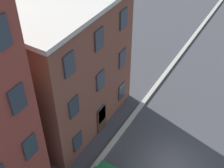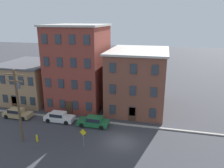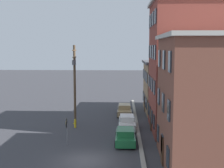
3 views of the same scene
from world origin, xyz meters
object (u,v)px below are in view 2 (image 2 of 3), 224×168
object	(u,v)px
car_white	(59,117)
utility_pole	(18,102)
car_green	(94,121)
caution_sign	(83,135)
fire_hydrant	(37,138)
car_tan	(17,113)

from	to	relation	value
car_white	utility_pole	xyz separation A→B (m)	(-1.90, -6.09, 4.44)
car_green	caution_sign	world-z (taller)	caution_sign
car_green	utility_pole	size ratio (longest dim) A/B	0.48
caution_sign	fire_hydrant	world-z (taller)	caution_sign
caution_sign	car_white	bearing A→B (deg)	136.87
car_tan	utility_pole	distance (m)	8.89
car_white	car_green	bearing A→B (deg)	-2.15
car_white	fire_hydrant	bearing A→B (deg)	-91.13
car_white	caution_sign	size ratio (longest dim) A/B	1.78
utility_pole	fire_hydrant	size ratio (longest dim) A/B	9.62
caution_sign	utility_pole	xyz separation A→B (m)	(-7.91, -0.46, 3.54)
fire_hydrant	utility_pole	bearing A→B (deg)	-171.13
car_white	fire_hydrant	distance (m)	5.82
car_white	fire_hydrant	world-z (taller)	car_white
car_green	fire_hydrant	world-z (taller)	car_green
car_tan	car_green	xyz separation A→B (m)	(12.42, 0.05, 0.00)
utility_pole	fire_hydrant	bearing A→B (deg)	8.87
car_green	fire_hydrant	size ratio (longest dim) A/B	4.58
car_tan	fire_hydrant	world-z (taller)	car_tan
car_green	caution_sign	xyz separation A→B (m)	(0.52, -5.42, 0.90)
utility_pole	car_green	bearing A→B (deg)	38.54
car_tan	car_green	world-z (taller)	same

